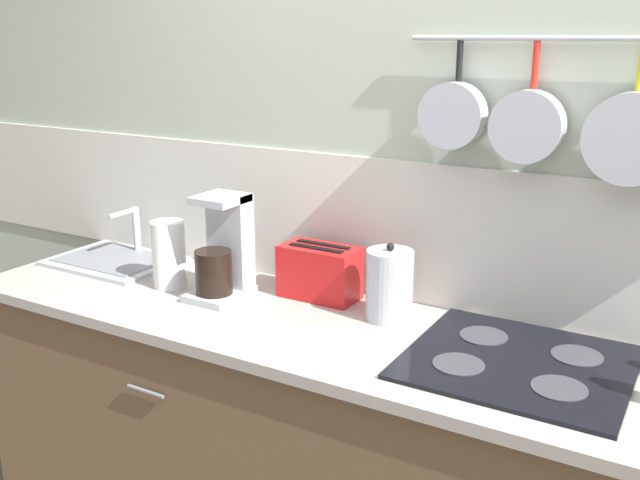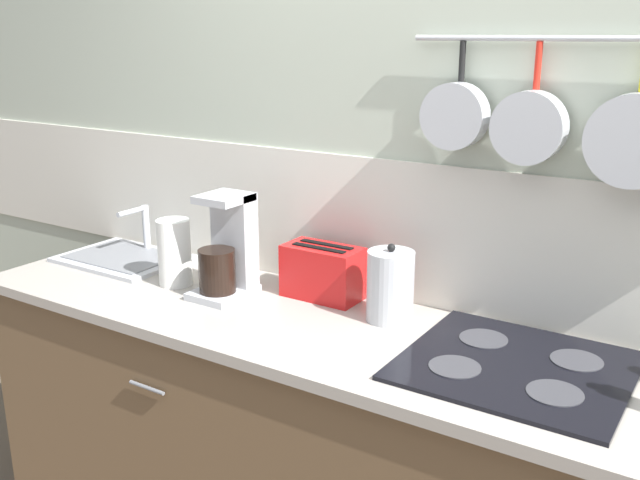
# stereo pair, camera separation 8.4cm
# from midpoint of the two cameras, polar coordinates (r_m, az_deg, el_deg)

# --- Properties ---
(wall_back) EXTENTS (7.20, 0.16, 2.60)m
(wall_back) POSITION_cam_midpoint_polar(r_m,az_deg,el_deg) (2.18, 14.14, 2.73)
(wall_back) COLOR #B2BCA8
(wall_back) RESTS_ON ground_plane
(countertop) EXTENTS (3.19, 0.62, 0.03)m
(countertop) POSITION_cam_midpoint_polar(r_m,az_deg,el_deg) (1.99, 10.03, -9.34)
(countertop) COLOR #A59E93
(countertop) RESTS_ON cabinet_base
(sink_basin) EXTENTS (0.46, 0.34, 0.19)m
(sink_basin) POSITION_cam_midpoint_polar(r_m,az_deg,el_deg) (2.81, -14.55, -1.22)
(sink_basin) COLOR #B7BABF
(sink_basin) RESTS_ON countertop
(paper_towel_roll) EXTENTS (0.11, 0.11, 0.23)m
(paper_towel_roll) POSITION_cam_midpoint_polar(r_m,az_deg,el_deg) (2.47, -10.62, -0.99)
(paper_towel_roll) COLOR white
(paper_towel_roll) RESTS_ON countertop
(coffee_maker) EXTENTS (0.16, 0.21, 0.34)m
(coffee_maker) POSITION_cam_midpoint_polar(r_m,az_deg,el_deg) (2.35, -6.40, -1.03)
(coffee_maker) COLOR #B7BABF
(coffee_maker) RESTS_ON countertop
(toaster) EXTENTS (0.27, 0.14, 0.18)m
(toaster) POSITION_cam_midpoint_polar(r_m,az_deg,el_deg) (2.32, 1.24, -2.58)
(toaster) COLOR red
(toaster) RESTS_ON countertop
(kettle) EXTENTS (0.14, 0.14, 0.24)m
(kettle) POSITION_cam_midpoint_polar(r_m,az_deg,el_deg) (2.15, 6.75, -3.68)
(kettle) COLOR #B7BABF
(kettle) RESTS_ON countertop
(cooktop) EXTENTS (0.56, 0.52, 0.01)m
(cooktop) POSITION_cam_midpoint_polar(r_m,az_deg,el_deg) (1.95, 16.62, -9.65)
(cooktop) COLOR black
(cooktop) RESTS_ON countertop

